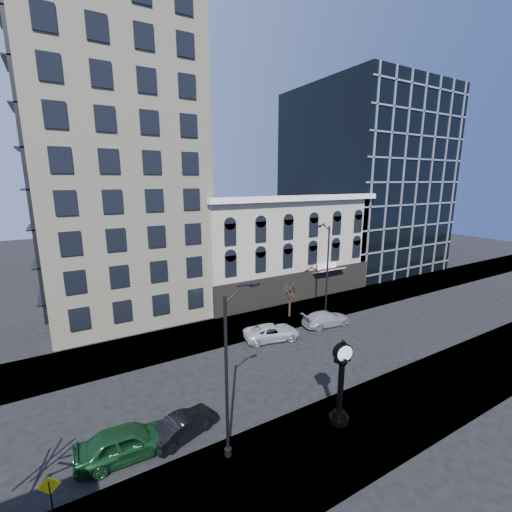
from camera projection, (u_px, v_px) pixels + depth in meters
ground at (260, 372)px, 25.77m from camera, size 160.00×160.00×0.00m
sidewalk_far at (217, 332)px, 32.51m from camera, size 160.00×6.00×0.12m
sidewalk_near at (333, 440)px, 19.00m from camera, size 160.00×6.00×0.12m
cream_tower at (113, 128)px, 34.53m from camera, size 15.90×15.40×42.50m
victorian_row at (277, 245)px, 43.77m from camera, size 22.60×11.19×12.50m
glass_office at (362, 181)px, 56.06m from camera, size 20.00×20.15×28.00m
street_clock at (341, 386)px, 19.87m from camera, size 1.19×1.19×5.23m
street_lamp_near at (236, 327)px, 16.78m from camera, size 2.37×0.78×9.27m
street_lamp_far at (325, 246)px, 34.39m from camera, size 2.53×1.01×10.05m
bare_tree_far at (290, 284)px, 35.38m from camera, size 2.71×2.71×4.66m
warning_sign at (50, 494)px, 13.68m from camera, size 0.84×0.17×2.58m
car_near_a at (127, 442)px, 17.77m from camera, size 5.14×2.24×1.72m
car_near_b at (184, 425)px, 19.25m from camera, size 4.27×2.61×1.33m
car_far_a at (272, 332)px, 30.95m from camera, size 5.45×3.36×1.41m
car_far_b at (326, 319)px, 33.95m from camera, size 5.18×2.62×1.44m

